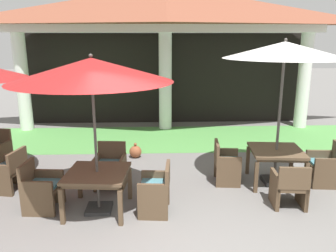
{
  "coord_description": "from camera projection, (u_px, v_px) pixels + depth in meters",
  "views": [
    {
      "loc": [
        -0.33,
        -3.58,
        2.89
      ],
      "look_at": [
        -0.06,
        3.41,
        1.08
      ],
      "focal_mm": 36.39,
      "sensor_mm": 36.0,
      "label": 1
    }
  ],
  "objects": [
    {
      "name": "patio_chair_mid_left_west",
      "position": [
        225.0,
        164.0,
        6.97
      ],
      "size": [
        0.55,
        0.65,
        0.86
      ],
      "rotation": [
        0.0,
        0.0,
        -1.66
      ],
      "color": "brown",
      "rests_on": "ground"
    },
    {
      "name": "patio_chair_near_foreground_east",
      "position": [
        156.0,
        189.0,
        5.75
      ],
      "size": [
        0.56,
        0.66,
        0.85
      ],
      "rotation": [
        0.0,
        0.0,
        1.49
      ],
      "color": "brown",
      "rests_on": "ground"
    },
    {
      "name": "patio_table_mid_left",
      "position": [
        276.0,
        154.0,
        6.86
      ],
      "size": [
        1.1,
        1.1,
        0.72
      ],
      "rotation": [
        0.0,
        0.0,
        -0.09
      ],
      "color": "brown",
      "rests_on": "ground"
    },
    {
      "name": "patio_chair_near_foreground_north",
      "position": [
        110.0,
        167.0,
        6.76
      ],
      "size": [
        0.63,
        0.57,
        0.88
      ],
      "rotation": [
        0.0,
        0.0,
        -3.23
      ],
      "color": "brown",
      "rests_on": "ground"
    },
    {
      "name": "patio_chair_mid_right_east",
      "position": [
        9.0,
        171.0,
        6.61
      ],
      "size": [
        0.61,
        0.71,
        0.82
      ],
      "rotation": [
        0.0,
        0.0,
        1.39
      ],
      "color": "brown",
      "rests_on": "ground"
    },
    {
      "name": "patio_chair_near_foreground_west",
      "position": [
        41.0,
        188.0,
        5.85
      ],
      "size": [
        0.61,
        0.62,
        0.86
      ],
      "rotation": [
        0.0,
        0.0,
        -1.66
      ],
      "color": "brown",
      "rests_on": "ground"
    },
    {
      "name": "background_pavilion",
      "position": [
        165.0,
        20.0,
        10.55
      ],
      "size": [
        10.24,
        2.52,
        4.44
      ],
      "color": "white",
      "rests_on": "ground"
    },
    {
      "name": "patio_umbrella_near_foreground",
      "position": [
        91.0,
        71.0,
        5.3
      ],
      "size": [
        2.58,
        2.58,
        2.66
      ],
      "color": "#2D2D2D",
      "rests_on": "ground"
    },
    {
      "name": "patio_chair_mid_left_south",
      "position": [
        289.0,
        186.0,
        5.95
      ],
      "size": [
        0.6,
        0.6,
        0.81
      ],
      "rotation": [
        0.0,
        0.0,
        -0.09
      ],
      "color": "brown",
      "rests_on": "ground"
    },
    {
      "name": "terracotta_urn",
      "position": [
        135.0,
        152.0,
        8.48
      ],
      "size": [
        0.3,
        0.3,
        0.38
      ],
      "color": "brown",
      "rests_on": "ground"
    },
    {
      "name": "lawn_strip",
      "position": [
        167.0,
        138.0,
        10.13
      ],
      "size": [
        12.04,
        2.71,
        0.01
      ],
      "primitive_type": "cube",
      "color": "#519347",
      "rests_on": "ground"
    },
    {
      "name": "patio_chair_mid_left_east",
      "position": [
        326.0,
        166.0,
        6.86
      ],
      "size": [
        0.63,
        0.62,
        0.87
      ],
      "rotation": [
        0.0,
        0.0,
        1.48
      ],
      "color": "brown",
      "rests_on": "ground"
    },
    {
      "name": "patio_umbrella_mid_left",
      "position": [
        285.0,
        52.0,
        6.36
      ],
      "size": [
        2.33,
        2.33,
        2.89
      ],
      "color": "#2D2D2D",
      "rests_on": "ground"
    },
    {
      "name": "patio_table_near_foreground",
      "position": [
        97.0,
        177.0,
        5.74
      ],
      "size": [
        1.09,
        1.09,
        0.71
      ],
      "rotation": [
        0.0,
        0.0,
        -0.09
      ],
      "color": "brown",
      "rests_on": "ground"
    }
  ]
}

